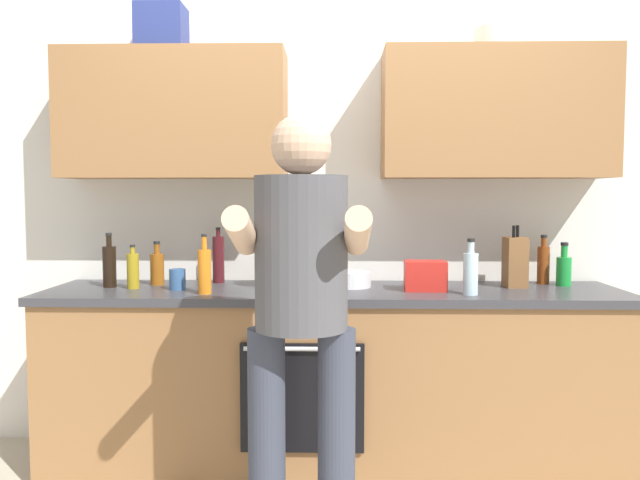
{
  "coord_description": "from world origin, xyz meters",
  "views": [
    {
      "loc": [
        0.01,
        -3.13,
        1.36
      ],
      "look_at": [
        -0.07,
        -0.1,
        1.15
      ],
      "focal_mm": 35.88,
      "sensor_mm": 36.0,
      "label": 1
    }
  ],
  "objects": [
    {
      "name": "bottle_soda",
      "position": [
        1.18,
        0.15,
        0.98
      ],
      "size": [
        0.07,
        0.07,
        0.22
      ],
      "color": "#198C33",
      "rests_on": "counter"
    },
    {
      "name": "knife_block",
      "position": [
        0.92,
        0.1,
        1.03
      ],
      "size": [
        0.1,
        0.14,
        0.31
      ],
      "color": "brown",
      "rests_on": "counter"
    },
    {
      "name": "bottle_water",
      "position": [
        0.64,
        -0.17,
        1.01
      ],
      "size": [
        0.07,
        0.07,
        0.26
      ],
      "color": "silver",
      "rests_on": "counter"
    },
    {
      "name": "back_wall_unit",
      "position": [
        -0.0,
        0.27,
        1.49
      ],
      "size": [
        4.0,
        0.38,
        2.5
      ],
      "color": "silver",
      "rests_on": "ground"
    },
    {
      "name": "bottle_vinegar",
      "position": [
        1.1,
        0.22,
        1.01
      ],
      "size": [
        0.06,
        0.06,
        0.26
      ],
      "color": "brown",
      "rests_on": "counter"
    },
    {
      "name": "person_standing",
      "position": [
        -0.12,
        -0.82,
        0.98
      ],
      "size": [
        0.49,
        0.45,
        1.65
      ],
      "color": "#383D4C",
      "rests_on": "ground"
    },
    {
      "name": "bottle_soy",
      "position": [
        -1.13,
        0.04,
        1.01
      ],
      "size": [
        0.07,
        0.07,
        0.27
      ],
      "color": "black",
      "rests_on": "counter"
    },
    {
      "name": "bottle_syrup",
      "position": [
        -0.91,
        0.13,
        0.99
      ],
      "size": [
        0.07,
        0.07,
        0.23
      ],
      "color": "#8C4C14",
      "rests_on": "counter"
    },
    {
      "name": "bottle_juice",
      "position": [
        -0.61,
        -0.17,
        1.01
      ],
      "size": [
        0.06,
        0.06,
        0.28
      ],
      "color": "orange",
      "rests_on": "counter"
    },
    {
      "name": "mixing_bowl",
      "position": [
        0.08,
        0.08,
        0.94
      ],
      "size": [
        0.22,
        0.22,
        0.08
      ],
      "primitive_type": "cylinder",
      "color": "silver",
      "rests_on": "counter"
    },
    {
      "name": "grocery_bag_crisps",
      "position": [
        0.45,
        -0.03,
        0.97
      ],
      "size": [
        0.21,
        0.15,
        0.14
      ],
      "primitive_type": "cube",
      "rotation": [
        0.0,
        0.0,
        -0.04
      ],
      "color": "red",
      "rests_on": "counter"
    },
    {
      "name": "ground_plane",
      "position": [
        0.0,
        0.0,
        0.0
      ],
      "size": [
        12.0,
        12.0,
        0.0
      ],
      "primitive_type": "plane",
      "color": "#B2A893"
    },
    {
      "name": "potted_herb",
      "position": [
        -0.28,
        0.05,
        1.08
      ],
      "size": [
        0.21,
        0.21,
        0.3
      ],
      "color": "#9E6647",
      "rests_on": "counter"
    },
    {
      "name": "bottle_wine",
      "position": [
        -0.61,
        0.22,
        1.03
      ],
      "size": [
        0.06,
        0.06,
        0.29
      ],
      "color": "#471419",
      "rests_on": "counter"
    },
    {
      "name": "bottle_oil",
      "position": [
        -1.0,
        -0.01,
        0.99
      ],
      "size": [
        0.06,
        0.06,
        0.22
      ],
      "color": "olive",
      "rests_on": "counter"
    },
    {
      "name": "counter",
      "position": [
        -0.0,
        -0.0,
        0.45
      ],
      "size": [
        2.84,
        0.67,
        0.9
      ],
      "color": "olive",
      "rests_on": "ground"
    },
    {
      "name": "cup_tea",
      "position": [
        -0.77,
        -0.04,
        0.95
      ],
      "size": [
        0.08,
        0.08,
        0.1
      ],
      "primitive_type": "cylinder",
      "color": "#33598C",
      "rests_on": "counter"
    }
  ]
}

